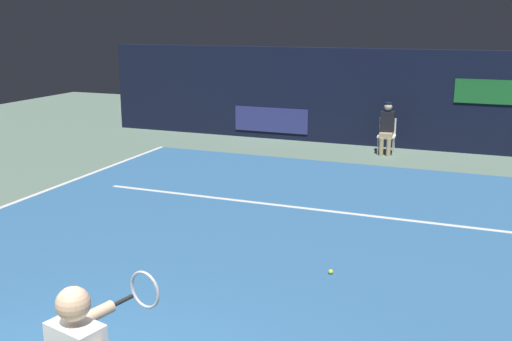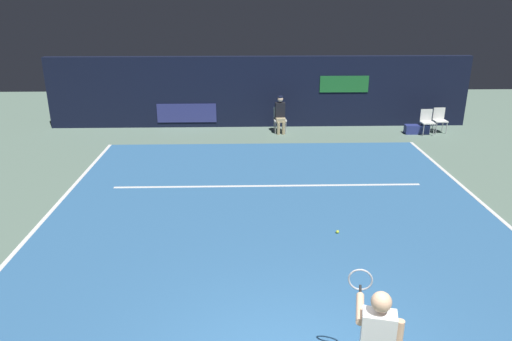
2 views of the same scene
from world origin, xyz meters
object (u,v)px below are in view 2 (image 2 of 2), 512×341
line_judge_on_chair (280,114)px  courtside_chair_near (427,120)px  tennis_ball (338,232)px  courtside_chair_far (440,119)px  equipment_bag (417,129)px

line_judge_on_chair → courtside_chair_near: line_judge_on_chair is taller
line_judge_on_chair → tennis_ball: line_judge_on_chair is taller
courtside_chair_near → courtside_chair_far: bearing=23.3°
courtside_chair_far → equipment_bag: 0.94m
courtside_chair_far → tennis_ball: size_ratio=12.94×
courtside_chair_far → equipment_bag: (-0.86, -0.16, -0.34)m
courtside_chair_near → tennis_ball: 8.79m
line_judge_on_chair → equipment_bag: 4.92m
line_judge_on_chair → tennis_ball: bearing=-85.6°
line_judge_on_chair → tennis_ball: (0.60, -7.82, -0.64)m
line_judge_on_chair → courtside_chair_near: (5.19, -0.35, -0.18)m
tennis_ball → equipment_bag: equipment_bag is taller
line_judge_on_chair → equipment_bag: size_ratio=1.57×
tennis_ball → line_judge_on_chair: bearing=94.4°
line_judge_on_chair → courtside_chair_near: 5.21m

